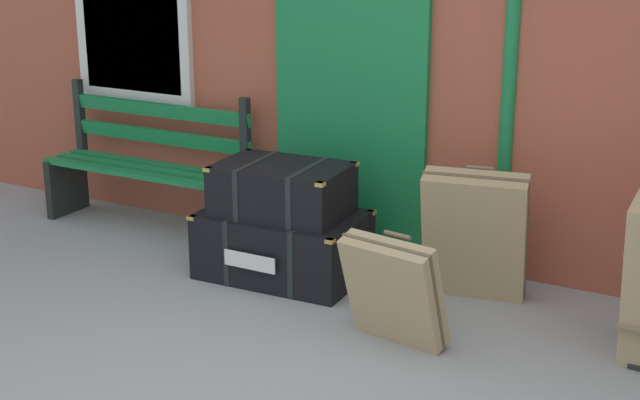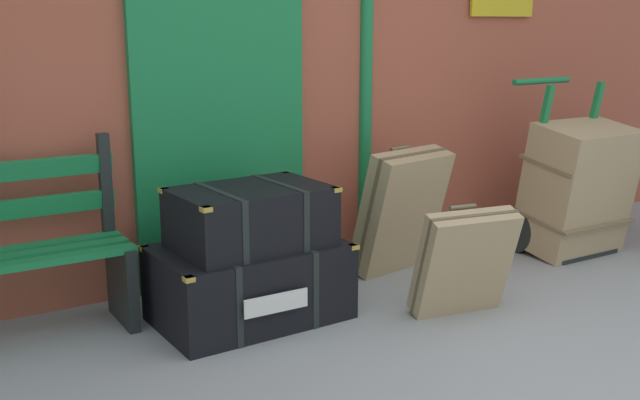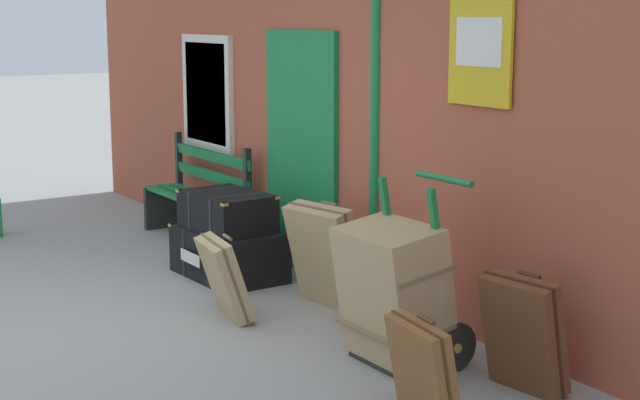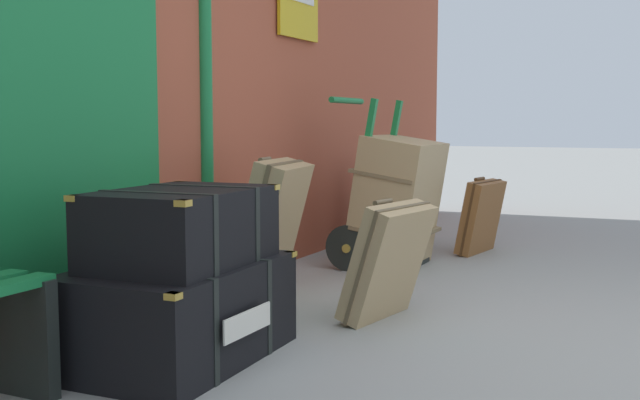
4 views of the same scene
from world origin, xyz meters
TOP-DOWN VIEW (x-y plane):
  - ground_plane at (0.00, 0.00)m, footprint 60.00×60.00m
  - brick_facade at (-0.02, 2.60)m, footprint 10.40×0.35m
  - platform_bench at (-2.08, 2.16)m, footprint 1.60×0.43m
  - steamer_trunk_base at (-0.71, 1.78)m, footprint 1.03×0.70m
  - steamer_trunk_middle at (-0.70, 1.77)m, footprint 0.84×0.60m
  - porters_trolley at (1.77, 1.86)m, footprint 0.71×0.57m
  - large_brown_trunk at (1.77, 1.69)m, footprint 0.70×0.57m
  - suitcase_oxblood at (0.48, 2.00)m, footprint 0.66×0.48m
  - suitcase_cream at (0.31, 1.21)m, footprint 0.58×0.40m
  - suitcase_umber at (2.57, 1.28)m, footprint 0.56×0.30m
  - suitcase_tan at (2.57, 2.04)m, footprint 0.53×0.36m

SIDE VIEW (x-z plane):
  - ground_plane at x=0.00m, z-range 0.00..0.00m
  - steamer_trunk_base at x=-0.71m, z-range 0.00..0.42m
  - porters_trolley at x=1.77m, z-range -0.33..0.87m
  - suitcase_umber at x=2.57m, z-range -0.01..0.59m
  - suitcase_cream at x=0.31m, z-range -0.01..0.62m
  - suitcase_tan at x=2.57m, z-range -0.01..0.73m
  - suitcase_oxblood at x=0.48m, z-range -0.01..0.82m
  - platform_bench at x=-2.08m, z-range -0.06..0.95m
  - large_brown_trunk at x=1.77m, z-range 0.00..0.94m
  - steamer_trunk_middle at x=-0.70m, z-range 0.42..0.74m
  - brick_facade at x=-0.02m, z-range 0.00..3.20m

